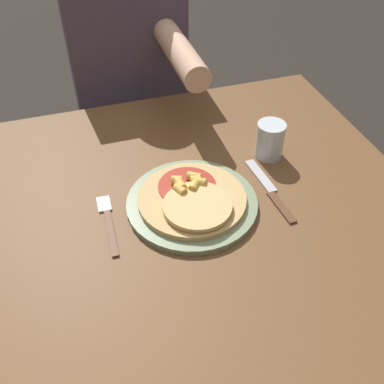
# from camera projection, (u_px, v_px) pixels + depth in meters

# --- Properties ---
(ground_plane) EXTENTS (8.00, 8.00, 0.00)m
(ground_plane) POSITION_uv_depth(u_px,v_px,m) (196.00, 369.00, 1.47)
(ground_plane) COLOR #2D2823
(dining_table) EXTENTS (0.99, 0.94, 0.74)m
(dining_table) POSITION_uv_depth(u_px,v_px,m) (197.00, 243.00, 1.05)
(dining_table) COLOR brown
(dining_table) RESTS_ON ground_plane
(plate) EXTENTS (0.28, 0.28, 0.01)m
(plate) POSITION_uv_depth(u_px,v_px,m) (192.00, 203.00, 0.97)
(plate) COLOR gray
(plate) RESTS_ON dining_table
(pizza) EXTENTS (0.23, 0.23, 0.04)m
(pizza) POSITION_uv_depth(u_px,v_px,m) (193.00, 198.00, 0.95)
(pizza) COLOR tan
(pizza) RESTS_ON plate
(fork) EXTENTS (0.03, 0.18, 0.00)m
(fork) POSITION_uv_depth(u_px,v_px,m) (108.00, 220.00, 0.94)
(fork) COLOR brown
(fork) RESTS_ON dining_table
(knife) EXTENTS (0.03, 0.22, 0.00)m
(knife) POSITION_uv_depth(u_px,v_px,m) (270.00, 191.00, 1.01)
(knife) COLOR brown
(knife) RESTS_ON dining_table
(drinking_glass) EXTENTS (0.07, 0.07, 0.09)m
(drinking_glass) POSITION_uv_depth(u_px,v_px,m) (270.00, 140.00, 1.07)
(drinking_glass) COLOR silver
(drinking_glass) RESTS_ON dining_table
(person_diner) EXTENTS (0.34, 0.52, 1.20)m
(person_diner) POSITION_uv_depth(u_px,v_px,m) (130.00, 82.00, 1.46)
(person_diner) COLOR #2D2D38
(person_diner) RESTS_ON ground_plane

